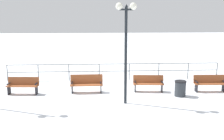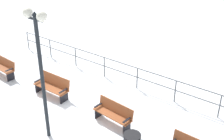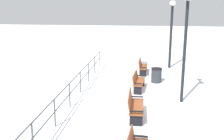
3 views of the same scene
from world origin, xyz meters
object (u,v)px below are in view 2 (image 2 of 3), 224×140
Objects in this scene: bench_third at (113,113)px; bench_second at (52,86)px; bench_nearest at (3,66)px; lamppost_middle at (39,50)px.

bench_second is at bearing -85.54° from bench_third.
bench_second is at bearing 96.73° from bench_nearest.
bench_nearest is at bearing -109.60° from lamppost_middle.
bench_nearest is 0.97× the size of bench_second.
bench_nearest reaches higher than bench_third.
lamppost_middle reaches higher than bench_nearest.
bench_third is (-0.11, 6.55, -0.01)m from bench_nearest.
bench_third is at bearing 88.94° from bench_second.
bench_nearest is 3.27m from bench_second.
bench_nearest is 6.55m from bench_third.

